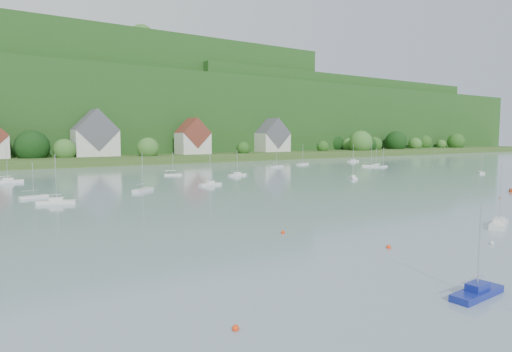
% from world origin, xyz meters
% --- Properties ---
extents(far_shore_strip, '(600.00, 60.00, 3.00)m').
position_xyz_m(far_shore_strip, '(0.00, 200.00, 1.50)').
color(far_shore_strip, '#2F4C1C').
rests_on(far_shore_strip, ground).
extents(forested_ridge, '(620.00, 181.22, 69.89)m').
position_xyz_m(forested_ridge, '(0.39, 268.57, 22.89)').
color(forested_ridge, '#183F14').
rests_on(forested_ridge, ground).
extents(village_building_2, '(16.00, 11.44, 18.00)m').
position_xyz_m(village_building_2, '(5.00, 188.00, 10.27)').
color(village_building_2, silver).
rests_on(village_building_2, far_shore_strip).
extents(village_building_3, '(13.00, 10.40, 15.50)m').
position_xyz_m(village_building_3, '(45.00, 186.00, 9.43)').
color(village_building_3, silver).
rests_on(village_building_3, far_shore_strip).
extents(village_building_4, '(15.00, 10.40, 16.50)m').
position_xyz_m(village_building_4, '(90.00, 190.00, 9.59)').
color(village_building_4, silver).
rests_on(village_building_4, far_shore_strip).
extents(near_sailboat_1, '(4.86, 1.61, 6.47)m').
position_xyz_m(near_sailboat_1, '(-8.24, 28.73, 0.39)').
color(near_sailboat_1, navy).
rests_on(near_sailboat_1, ground).
extents(near_sailboat_3, '(5.88, 3.66, 7.70)m').
position_xyz_m(near_sailboat_3, '(16.18, 40.12, 0.43)').
color(near_sailboat_3, silver).
rests_on(near_sailboat_3, ground).
extents(mooring_buoy_0, '(0.45, 0.45, 0.45)m').
position_xyz_m(mooring_buoy_0, '(-2.93, 40.60, 0.00)').
color(mooring_buoy_0, '#F63C12').
rests_on(mooring_buoy_0, ground).
extents(mooring_buoy_1, '(0.45, 0.45, 0.45)m').
position_xyz_m(mooring_buoy_1, '(6.87, 35.91, 0.00)').
color(mooring_buoy_1, silver).
rests_on(mooring_buoy_1, ground).
extents(mooring_buoy_2, '(0.38, 0.38, 0.38)m').
position_xyz_m(mooring_buoy_2, '(40.44, 52.63, 0.00)').
color(mooring_buoy_2, '#F63C12').
rests_on(mooring_buoy_2, ground).
extents(mooring_buoy_3, '(0.46, 0.46, 0.46)m').
position_xyz_m(mooring_buoy_3, '(-7.60, 51.34, 0.00)').
color(mooring_buoy_3, '#F63C12').
rests_on(mooring_buoy_3, ground).
extents(mooring_buoy_5, '(0.41, 0.41, 0.41)m').
position_xyz_m(mooring_buoy_5, '(-24.45, 33.29, 0.00)').
color(mooring_buoy_5, '#F63C12').
rests_on(mooring_buoy_5, ground).
extents(far_sailboat_cluster, '(185.02, 63.49, 8.71)m').
position_xyz_m(far_sailboat_cluster, '(10.09, 117.90, 0.37)').
color(far_sailboat_cluster, silver).
rests_on(far_sailboat_cluster, ground).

